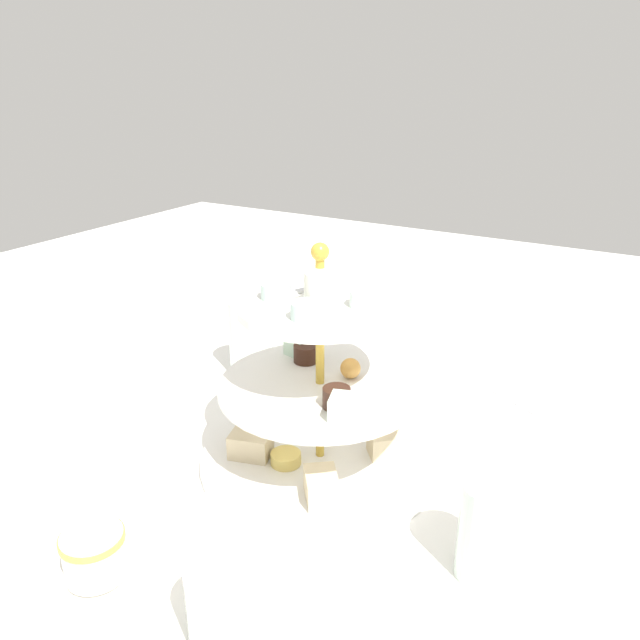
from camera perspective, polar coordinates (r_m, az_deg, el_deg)
ground_plane at (r=0.78m, az=-0.00°, el=-12.77°), size 2.40×2.40×0.00m
tiered_serving_stand at (r=0.73m, az=-0.01°, el=-7.46°), size 0.29×0.29×0.27m
water_glass_tall_right at (r=0.97m, az=-6.29°, el=-1.55°), size 0.07×0.07×0.12m
water_glass_short_left at (r=0.56m, az=-8.56°, el=-23.99°), size 0.06×0.06×0.08m
teacup_with_saucer at (r=0.65m, az=-19.79°, el=-19.69°), size 0.09×0.09×0.05m
butter_knife_left at (r=0.96m, az=16.05°, el=-6.34°), size 0.09×0.16×0.00m
butter_knife_right at (r=0.85m, az=-22.14°, el=-11.02°), size 0.17×0.07×0.00m
water_glass_mid_back at (r=0.62m, az=15.30°, el=-17.99°), size 0.06×0.06×0.10m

